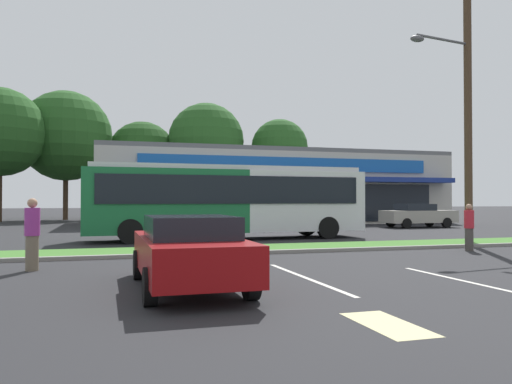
% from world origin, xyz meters
% --- Properties ---
extents(grass_median, '(56.00, 2.20, 0.12)m').
position_xyz_m(grass_median, '(0.00, 14.00, 0.06)').
color(grass_median, '#427A2D').
rests_on(grass_median, ground_plane).
extents(curb_lip, '(56.00, 0.24, 0.12)m').
position_xyz_m(curb_lip, '(0.00, 12.78, 0.06)').
color(curb_lip, gray).
rests_on(curb_lip, ground_plane).
extents(parking_stripe_0, '(0.12, 4.80, 0.01)m').
position_xyz_m(parking_stripe_0, '(-2.45, 7.74, 0.00)').
color(parking_stripe_0, silver).
rests_on(parking_stripe_0, ground_plane).
extents(parking_stripe_1, '(0.12, 4.80, 0.01)m').
position_xyz_m(parking_stripe_1, '(0.63, 6.11, 0.00)').
color(parking_stripe_1, silver).
rests_on(parking_stripe_1, ground_plane).
extents(lot_arrow, '(0.70, 1.60, 0.01)m').
position_xyz_m(lot_arrow, '(-2.97, 3.51, 0.00)').
color(lot_arrow, beige).
rests_on(lot_arrow, ground_plane).
extents(storefront_building, '(26.35, 12.82, 5.51)m').
position_xyz_m(storefront_building, '(5.71, 35.73, 2.76)').
color(storefront_building, '#BCB7AD').
rests_on(storefront_building, ground_plane).
extents(tree_left, '(7.24, 7.24, 10.94)m').
position_xyz_m(tree_left, '(-15.04, 42.38, 7.31)').
color(tree_left, '#473323').
rests_on(tree_left, ground_plane).
extents(tree_mid_left, '(8.09, 8.09, 11.59)m').
position_xyz_m(tree_mid_left, '(-10.20, 45.46, 7.54)').
color(tree_mid_left, '#473323').
rests_on(tree_mid_left, ground_plane).
extents(tree_mid, '(6.60, 6.60, 9.34)m').
position_xyz_m(tree_mid, '(-3.39, 46.81, 6.03)').
color(tree_mid, '#473323').
rests_on(tree_mid, ground_plane).
extents(tree_mid_right, '(7.29, 7.29, 11.13)m').
position_xyz_m(tree_mid_right, '(2.53, 45.08, 7.48)').
color(tree_mid_right, '#473323').
rests_on(tree_mid_right, ground_plane).
extents(tree_right, '(5.64, 5.64, 9.84)m').
position_xyz_m(tree_right, '(9.87, 44.55, 7.00)').
color(tree_right, '#473323').
rests_on(tree_right, ground_plane).
extents(utility_pole, '(3.11, 2.39, 10.93)m').
position_xyz_m(utility_pole, '(6.72, 13.69, 5.82)').
color(utility_pole, '#4C3826').
rests_on(utility_pole, ground_plane).
extents(city_bus, '(12.49, 2.96, 3.25)m').
position_xyz_m(city_bus, '(-1.51, 19.09, 1.77)').
color(city_bus, '#196638').
rests_on(city_bus, ground_plane).
extents(bus_stop_bench, '(1.60, 0.45, 0.95)m').
position_xyz_m(bus_stop_bench, '(-4.09, 11.94, 0.50)').
color(bus_stop_bench, brown).
rests_on(bus_stop_bench, ground_plane).
extents(car_2, '(1.94, 4.70, 1.43)m').
position_xyz_m(car_2, '(-5.18, 7.10, 0.75)').
color(car_2, maroon).
rests_on(car_2, ground_plane).
extents(car_3, '(4.71, 1.99, 1.51)m').
position_xyz_m(car_3, '(12.48, 25.23, 0.79)').
color(car_3, '#9E998C').
rests_on(car_3, ground_plane).
extents(car_4, '(4.23, 1.86, 1.48)m').
position_xyz_m(car_4, '(2.17, 25.43, 0.76)').
color(car_4, '#B7B7BC').
rests_on(car_4, ground_plane).
extents(pedestrian_near_bench, '(0.32, 0.32, 1.61)m').
position_xyz_m(pedestrian_near_bench, '(5.19, 11.69, 0.81)').
color(pedestrian_near_bench, '#47423D').
rests_on(pedestrian_near_bench, ground_plane).
extents(pedestrian_by_pole, '(0.36, 0.36, 1.79)m').
position_xyz_m(pedestrian_by_pole, '(-8.48, 10.74, 0.90)').
color(pedestrian_by_pole, '#726651').
rests_on(pedestrian_by_pole, ground_plane).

